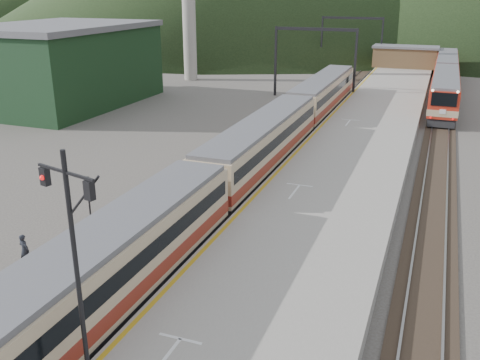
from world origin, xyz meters
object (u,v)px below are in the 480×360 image
at_px(main_train, 263,145).
at_px(worker, 24,250).
at_px(second_train, 445,79).
at_px(signal_mast, 74,252).

height_order(main_train, worker, main_train).
bearing_deg(main_train, second_train, 71.75).
bearing_deg(second_train, main_train, -108.25).
bearing_deg(second_train, signal_mast, -99.00).
xyz_separation_m(second_train, signal_mast, (-9.21, -58.16, 3.61)).
relative_size(signal_mast, worker, 4.73).
xyz_separation_m(signal_mast, worker, (-8.39, 6.69, -4.69)).
height_order(signal_mast, worker, signal_mast).
bearing_deg(signal_mast, worker, 141.44).
bearing_deg(signal_mast, second_train, 81.00).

